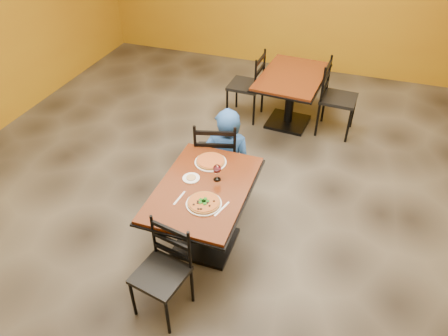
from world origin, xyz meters
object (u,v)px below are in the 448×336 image
at_px(chair_main_far, 217,155).
at_px(pizza_far, 211,161).
at_px(plate_main, 204,204).
at_px(chair_main_near, 160,275).
at_px(side_plate, 191,178).
at_px(chair_second_left, 245,85).
at_px(chair_second_right, 339,99).
at_px(table_second, 291,88).
at_px(plate_far, 211,162).
at_px(pizza_main, 204,202).
at_px(diner, 227,152).
at_px(wine_glass, 217,172).
at_px(table_main, 204,203).

xyz_separation_m(chair_main_far, pizza_far, (0.11, -0.46, 0.28)).
xyz_separation_m(plate_main, pizza_far, (-0.15, 0.58, 0.02)).
height_order(chair_main_near, side_plate, chair_main_near).
relative_size(chair_main_near, chair_main_far, 0.88).
xyz_separation_m(chair_second_left, chair_second_right, (1.30, 0.00, 0.01)).
relative_size(chair_main_far, chair_second_right, 0.98).
distance_m(table_second, plate_main, 2.77).
bearing_deg(chair_main_far, pizza_far, 87.81).
height_order(chair_second_left, plate_far, chair_second_left).
bearing_deg(pizza_main, plate_main, 0.00).
height_order(table_second, chair_main_far, chair_main_far).
distance_m(chair_second_right, side_plate, 2.71).
height_order(chair_main_near, chair_main_far, chair_main_far).
relative_size(diner, pizza_far, 3.82).
height_order(pizza_main, wine_glass, wine_glass).
bearing_deg(plate_main, diner, 98.15).
bearing_deg(pizza_far, chair_second_right, 65.31).
xyz_separation_m(table_second, chair_main_far, (-0.46, -1.72, -0.06)).
distance_m(table_second, chair_main_far, 1.78).
xyz_separation_m(chair_second_right, plate_far, (-1.00, -2.18, 0.25)).
height_order(chair_second_right, pizza_far, chair_second_right).
relative_size(chair_second_right, diner, 0.94).
distance_m(chair_second_right, wine_glass, 2.57).
height_order(plate_main, side_plate, same).
bearing_deg(pizza_far, chair_second_left, 97.65).
xyz_separation_m(table_main, pizza_far, (-0.07, 0.36, 0.21)).
xyz_separation_m(diner, plate_main, (0.16, -1.08, 0.22)).
height_order(table_main, plate_far, plate_far).
xyz_separation_m(chair_second_right, side_plate, (-1.09, -2.47, 0.25)).
xyz_separation_m(table_main, side_plate, (-0.15, 0.07, 0.20)).
bearing_deg(plate_main, table_second, 85.81).
bearing_deg(pizza_main, diner, 98.15).
relative_size(chair_main_near, chair_second_left, 0.88).
distance_m(table_second, pizza_far, 2.22).
bearing_deg(table_main, plate_main, -67.96).
bearing_deg(chair_second_left, chair_main_near, 6.98).
xyz_separation_m(chair_second_right, plate_main, (-0.85, -2.76, 0.25)).
xyz_separation_m(chair_main_far, pizza_main, (0.26, -1.04, 0.28)).
xyz_separation_m(table_second, pizza_main, (-0.20, -2.76, 0.21)).
relative_size(plate_far, wine_glass, 1.72).
xyz_separation_m(chair_main_far, wine_glass, (0.25, -0.68, 0.35)).
height_order(plate_main, plate_far, same).
relative_size(chair_main_near, pizza_far, 3.09).
relative_size(chair_main_far, wine_glass, 5.49).
relative_size(chair_main_near, plate_far, 2.79).
xyz_separation_m(diner, pizza_far, (0.00, -0.51, 0.24)).
xyz_separation_m(diner, side_plate, (-0.08, -0.80, 0.22)).
xyz_separation_m(chair_second_left, side_plate, (0.21, -2.47, 0.27)).
xyz_separation_m(pizza_far, wine_glass, (0.15, -0.22, 0.07)).
bearing_deg(diner, pizza_far, 78.32).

